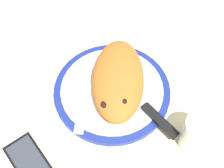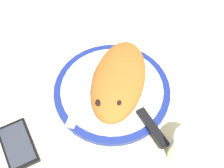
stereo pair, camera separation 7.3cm
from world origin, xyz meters
The scene contains 7 objects.
ground_plane centered at (0.00, 0.00, -1.50)cm, with size 150.00×150.00×3.00cm, color beige.
plate centered at (0.00, 0.00, 0.85)cm, with size 28.31×28.31×1.76cm.
calzone centered at (-0.70, 1.57, 4.57)cm, with size 25.16×15.88×5.62cm.
fork centered at (3.96, -7.14, 1.96)cm, with size 17.52×5.91×0.40cm.
knife centered at (7.26, 7.57, 2.25)cm, with size 22.01×14.94×1.20cm.
smartphone centered at (14.97, -19.97, 0.56)cm, with size 13.02×11.27×1.16cm.
water_glass centered at (15.47, 16.25, 4.03)cm, with size 7.08×7.08×9.09cm.
Camera 2 is at (40.10, 2.08, 64.36)cm, focal length 49.48 mm.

